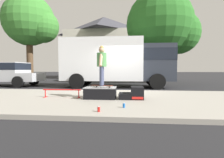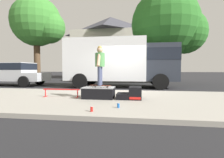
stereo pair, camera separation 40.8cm
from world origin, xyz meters
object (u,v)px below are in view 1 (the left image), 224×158
soda_can_b (124,105)px  street_tree_main (32,22)px  street_tree_neighbour (163,26)px  soda_can (99,109)px  box_truck (118,61)px  kicker_ramp (133,94)px  skateboard (102,86)px  skater_kid (102,62)px  pickup_truck_silver (2,73)px  grind_rail (62,91)px  skate_box (101,92)px

soda_can_b → street_tree_main: bearing=128.5°
street_tree_main → street_tree_neighbour: bearing=-1.6°
soda_can → box_truck: 7.42m
kicker_ramp → skateboard: 1.14m
skater_kid → street_tree_main: size_ratio=0.18×
pickup_truck_silver → grind_rail: bearing=-39.7°
box_truck → street_tree_main: bearing=153.5°
skateboard → skater_kid: size_ratio=0.58×
box_truck → pickup_truck_silver: 7.94m
skateboard → kicker_ramp: bearing=1.1°
skater_kid → soda_can_b: skater_kid is taller
soda_can → skate_box: bearing=97.7°
box_truck → street_tree_main: 9.60m
box_truck → street_tree_main: size_ratio=0.89×
soda_can_b → street_tree_neighbour: street_tree_neighbour is taller
grind_rail → pickup_truck_silver: size_ratio=0.25×
box_truck → street_tree_neighbour: 5.86m
pickup_truck_silver → soda_can: bearing=-42.3°
skater_kid → pickup_truck_silver: (-7.64, 5.18, -0.50)m
kicker_ramp → street_tree_main: (-8.79, 9.21, 5.06)m
box_truck → pickup_truck_silver: size_ratio=1.21×
street_tree_neighbour → grind_rail: bearing=-120.8°
kicker_ramp → soda_can: size_ratio=6.71×
skate_box → skater_kid: bearing=-24.0°
grind_rail → pickup_truck_silver: pickup_truck_silver is taller
box_truck → skate_box: bearing=-93.3°
skate_box → soda_can_b: 1.73m
kicker_ramp → soda_can_b: bearing=-101.1°
grind_rail → skateboard: 1.50m
kicker_ramp → pickup_truck_silver: (-8.75, 5.16, 0.60)m
skate_box → box_truck: box_truck is taller
street_tree_neighbour → soda_can_b: bearing=-105.9°
skateboard → street_tree_main: 12.93m
grind_rail → box_truck: (1.74, 5.20, 1.35)m
pickup_truck_silver → street_tree_main: size_ratio=0.73×
soda_can_b → box_truck: box_truck is taller
soda_can → soda_can_b: (0.59, 0.52, 0.00)m
pickup_truck_silver → street_tree_main: 6.03m
skater_kid → box_truck: 5.29m
skater_kid → street_tree_neighbour: size_ratio=0.18×
pickup_truck_silver → street_tree_main: (-0.04, 4.05, 4.47)m
kicker_ramp → box_truck: size_ratio=0.12×
kicker_ramp → grind_rail: size_ratio=0.60×
skateboard → street_tree_neighbour: street_tree_neighbour is taller
grind_rail → skate_box: bearing=-2.2°
skateboard → skate_box: bearing=156.0°
box_truck → skater_kid: bearing=-92.8°
skate_box → soda_can_b: bearing=-59.9°
street_tree_main → box_truck: bearing=-26.5°
street_tree_neighbour → street_tree_main: bearing=178.4°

